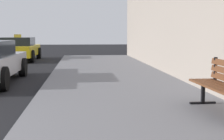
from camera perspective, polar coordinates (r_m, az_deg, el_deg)
name	(u,v)px	position (r m, az deg, el deg)	size (l,w,h in m)	color
car_yellow	(19,49)	(18.70, -15.84, 3.56)	(2.02, 4.36, 1.43)	yellow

